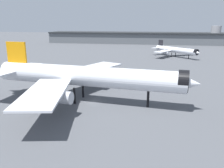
% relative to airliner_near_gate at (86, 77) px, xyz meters
% --- Properties ---
extents(ground, '(900.00, 900.00, 0.00)m').
position_rel_airliner_near_gate_xyz_m(ground, '(2.40, -0.57, -7.84)').
color(ground, '#4C4F54').
extents(airliner_near_gate, '(66.42, 60.47, 17.80)m').
position_rel_airliner_near_gate_xyz_m(airliner_near_gate, '(0.00, 0.00, 0.00)').
color(airliner_near_gate, silver).
rests_on(airliner_near_gate, ground).
extents(airliner_far_taxiway, '(32.85, 32.35, 11.01)m').
position_rel_airliner_near_gate_xyz_m(airliner_far_taxiway, '(31.52, 103.61, -2.99)').
color(airliner_far_taxiway, silver).
rests_on(airliner_far_taxiway, ground).
extents(terminal_building, '(244.70, 35.77, 19.88)m').
position_rel_airliner_near_gate_xyz_m(terminal_building, '(16.36, 205.50, -1.45)').
color(terminal_building, slate).
rests_on(terminal_building, ground).
extents(baggage_tug_wing, '(3.50, 3.29, 1.85)m').
position_rel_airliner_near_gate_xyz_m(baggage_tug_wing, '(3.71, 38.65, -6.87)').
color(baggage_tug_wing, black).
rests_on(baggage_tug_wing, ground).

